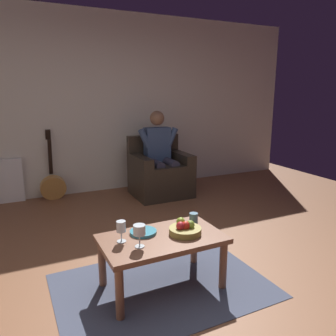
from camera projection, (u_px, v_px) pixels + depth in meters
ground_plane at (197, 285)px, 2.62m from camera, size 7.59×7.59×0.00m
wall_back at (100, 104)px, 4.94m from camera, size 6.72×0.06×2.68m
rug at (162, 286)px, 2.62m from camera, size 1.66×1.18×0.01m
armchair at (160, 174)px, 4.90m from camera, size 0.81×0.72×0.88m
person_seated at (160, 151)px, 4.80m from camera, size 0.63×0.57×1.25m
coffee_table at (162, 244)px, 2.54m from camera, size 0.95×0.56×0.43m
guitar at (53, 185)px, 4.69m from camera, size 0.36×0.28×1.00m
radiator at (2, 182)px, 4.52m from camera, size 0.55×0.06×0.62m
wine_glass_near at (121, 228)px, 2.41m from camera, size 0.07×0.07×0.16m
wine_glass_far at (139, 231)px, 2.33m from camera, size 0.09×0.09×0.17m
fruit_bowl at (185, 229)px, 2.57m from camera, size 0.25×0.25×0.11m
decorative_dish at (143, 232)px, 2.58m from camera, size 0.21×0.21×0.02m
candle_jar at (194, 218)px, 2.78m from camera, size 0.07×0.07×0.09m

